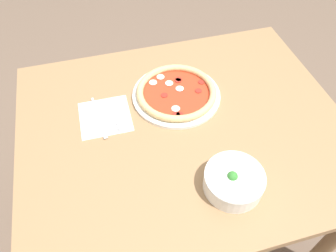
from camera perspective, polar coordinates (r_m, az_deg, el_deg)
The scene contains 7 objects.
ground_plane at distance 1.78m, azimuth 1.95°, elevation -14.99°, with size 8.00×8.00×0.00m, color brown.
dining_table at distance 1.25m, azimuth 2.70°, elevation -2.71°, with size 1.17×0.96×0.72m.
pizza at distance 1.25m, azimuth 1.45°, elevation 5.80°, with size 0.34×0.34×0.04m.
bowl at distance 1.01m, azimuth 11.39°, elevation -9.25°, with size 0.18×0.18×0.08m.
napkin at distance 1.21m, azimuth -10.89°, elevation 1.60°, with size 0.18×0.18×0.00m.
fork at distance 1.21m, azimuth -9.68°, elevation 2.04°, with size 0.03×0.17×0.00m.
knife at distance 1.22m, azimuth -12.07°, elevation 1.79°, with size 0.03×0.21×0.01m.
Camera 1 is at (0.26, 0.71, 1.61)m, focal length 35.00 mm.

